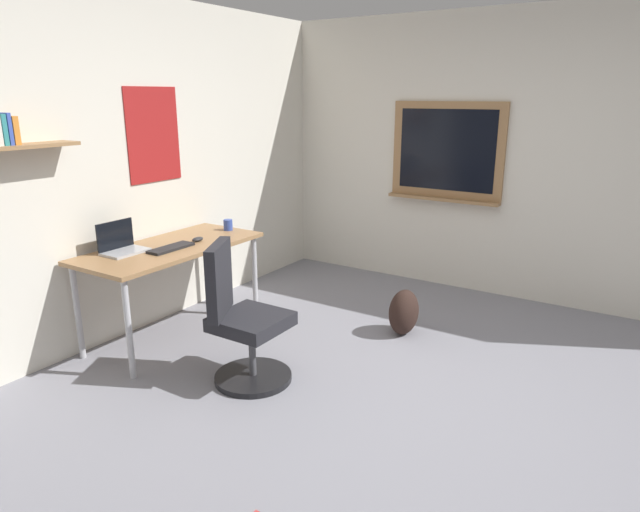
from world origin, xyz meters
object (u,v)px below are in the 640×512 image
(computer_mouse, at_px, (198,239))
(coffee_mug, at_px, (228,225))
(keyboard, at_px, (171,248))
(laptop, at_px, (121,245))
(backpack, at_px, (404,312))
(office_chair, at_px, (242,324))
(desk, at_px, (171,255))

(computer_mouse, distance_m, coffee_mug, 0.42)
(keyboard, bearing_deg, coffee_mug, 4.11)
(laptop, bearing_deg, backpack, -51.57)
(office_chair, bearing_deg, computer_mouse, 60.28)
(desk, xyz_separation_m, office_chair, (-0.28, -0.93, -0.26))
(laptop, distance_m, backpack, 2.23)
(coffee_mug, height_order, backpack, coffee_mug)
(desk, height_order, keyboard, keyboard)
(desk, bearing_deg, laptop, 154.21)
(laptop, bearing_deg, keyboard, -43.62)
(office_chair, relative_size, laptop, 3.06)
(keyboard, relative_size, computer_mouse, 3.56)
(laptop, height_order, keyboard, laptop)
(office_chair, xyz_separation_m, keyboard, (0.20, 0.85, 0.35))
(keyboard, bearing_deg, laptop, 136.38)
(laptop, distance_m, computer_mouse, 0.59)
(laptop, bearing_deg, office_chair, -87.36)
(desk, distance_m, office_chair, 1.01)
(computer_mouse, height_order, backpack, computer_mouse)
(desk, bearing_deg, keyboard, -130.72)
(computer_mouse, xyz_separation_m, coffee_mug, (0.42, 0.05, 0.03))
(desk, relative_size, keyboard, 3.91)
(keyboard, height_order, computer_mouse, computer_mouse)
(laptop, bearing_deg, desk, -25.79)
(desk, xyz_separation_m, laptop, (-0.33, 0.16, 0.13))
(office_chair, xyz_separation_m, backpack, (1.28, -0.59, -0.22))
(laptop, relative_size, backpack, 0.84)
(desk, bearing_deg, backpack, -56.52)
(office_chair, height_order, laptop, laptop)
(office_chair, height_order, backpack, office_chair)
(desk, height_order, office_chair, office_chair)
(backpack, bearing_deg, laptop, 128.43)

